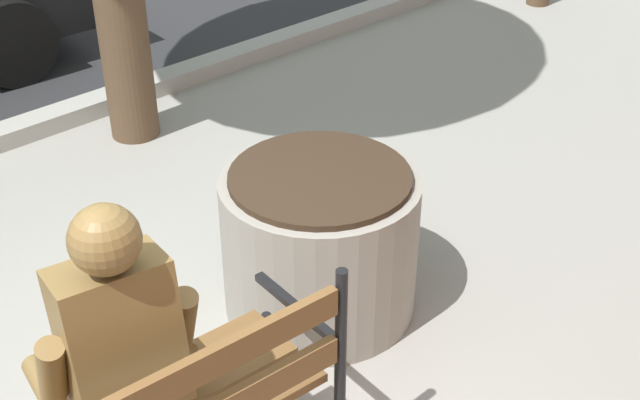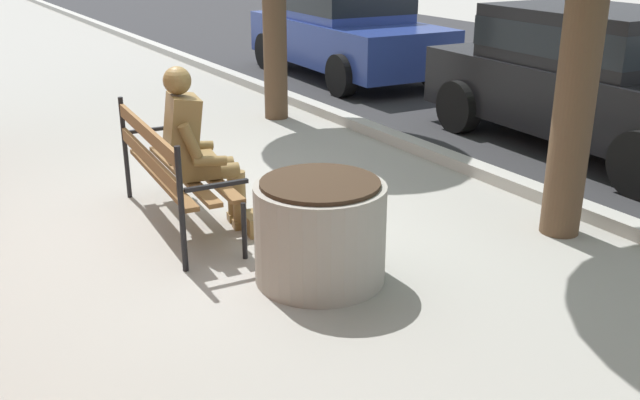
{
  "view_description": "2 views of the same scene",
  "coord_description": "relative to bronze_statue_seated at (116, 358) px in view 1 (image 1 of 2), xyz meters",
  "views": [
    {
      "loc": [
        -0.9,
        -2.1,
        2.69
      ],
      "look_at": [
        1.33,
        0.31,
        0.6
      ],
      "focal_mm": 47.94,
      "sensor_mm": 36.0,
      "label": 1
    },
    {
      "loc": [
        5.31,
        -2.1,
        2.34
      ],
      "look_at": [
        1.33,
        0.31,
        0.6
      ],
      "focal_mm": 40.48,
      "sensor_mm": 36.0,
      "label": 2
    }
  ],
  "objects": [
    {
      "name": "concrete_planter",
      "position": [
        1.27,
        0.35,
        -0.3
      ],
      "size": [
        0.93,
        0.93,
        0.74
      ],
      "color": "gray",
      "rests_on": "ground"
    },
    {
      "name": "bronze_statue_seated",
      "position": [
        0.0,
        0.0,
        0.0
      ],
      "size": [
        0.73,
        0.79,
        1.37
      ],
      "color": "olive",
      "rests_on": "ground"
    }
  ]
}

